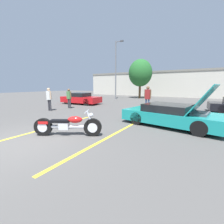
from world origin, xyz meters
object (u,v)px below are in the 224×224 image
(light_pole, at_px, (116,68))
(spectator_midground, at_px, (69,97))
(show_car_hood_open, at_px, (171,115))
(spectator_by_show_car, at_px, (49,97))
(spectator_near_motorcycle, at_px, (148,96))
(parked_car_left_row, at_px, (81,99))
(motorcycle, at_px, (68,125))
(tree_background, at_px, (140,73))

(light_pole, relative_size, spectator_midground, 4.81)
(light_pole, xyz_separation_m, spectator_midground, (1.06, -9.83, -3.34))
(light_pole, distance_m, show_car_hood_open, 15.21)
(spectator_by_show_car, bearing_deg, spectator_midground, 79.36)
(spectator_by_show_car, bearing_deg, spectator_near_motorcycle, 30.06)
(light_pole, distance_m, spectator_midground, 10.44)
(light_pole, height_order, spectator_by_show_car, light_pole)
(show_car_hood_open, xyz_separation_m, spectator_by_show_car, (-8.73, -0.24, 0.50))
(parked_car_left_row, relative_size, spectator_by_show_car, 2.43)
(motorcycle, bearing_deg, spectator_by_show_car, 119.61)
(light_pole, relative_size, parked_car_left_row, 1.87)
(tree_background, height_order, spectator_near_motorcycle, tree_background)
(spectator_midground, bearing_deg, show_car_hood_open, -9.77)
(tree_background, xyz_separation_m, spectator_near_motorcycle, (4.71, -10.73, -2.59))
(light_pole, height_order, tree_background, light_pole)
(motorcycle, height_order, spectator_by_show_car, spectator_by_show_car)
(motorcycle, xyz_separation_m, spectator_midground, (-5.30, 5.03, 0.56))
(light_pole, bearing_deg, spectator_midground, -83.83)
(parked_car_left_row, bearing_deg, motorcycle, -54.61)
(light_pole, distance_m, spectator_near_motorcycle, 11.06)
(spectator_near_motorcycle, bearing_deg, spectator_midground, -161.61)
(tree_background, distance_m, show_car_hood_open, 16.17)
(spectator_near_motorcycle, bearing_deg, light_pole, 132.52)
(spectator_by_show_car, height_order, spectator_midground, spectator_by_show_car)
(spectator_near_motorcycle, bearing_deg, spectator_by_show_car, -149.94)
(show_car_hood_open, height_order, spectator_midground, show_car_hood_open)
(spectator_near_motorcycle, xyz_separation_m, spectator_midground, (-6.09, -2.03, -0.15))
(parked_car_left_row, xyz_separation_m, spectator_by_show_car, (0.89, -4.39, 0.46))
(tree_background, bearing_deg, parked_car_left_row, -104.45)
(tree_background, xyz_separation_m, parked_car_left_row, (-2.59, -10.05, -3.15))
(show_car_hood_open, distance_m, parked_car_left_row, 10.48)
(light_pole, bearing_deg, parked_car_left_row, -91.17)
(spectator_midground, bearing_deg, tree_background, 83.82)
(spectator_near_motorcycle, distance_m, spectator_midground, 6.42)
(spectator_by_show_car, bearing_deg, tree_background, 83.29)
(tree_background, bearing_deg, spectator_near_motorcycle, -66.28)
(motorcycle, height_order, spectator_near_motorcycle, spectator_near_motorcycle)
(motorcycle, bearing_deg, tree_background, 72.82)
(motorcycle, distance_m, spectator_midground, 7.33)
(spectator_near_motorcycle, bearing_deg, motorcycle, -96.42)
(light_pole, bearing_deg, motorcycle, -66.82)
(light_pole, distance_m, motorcycle, 16.63)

